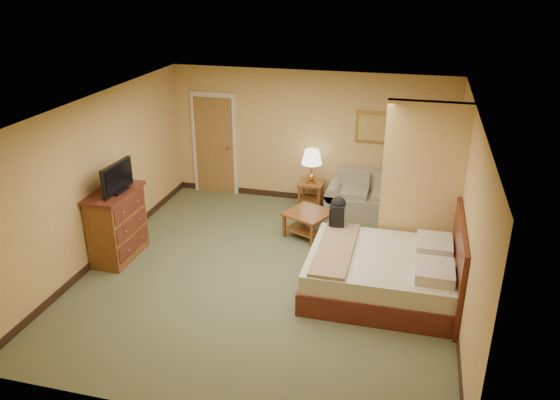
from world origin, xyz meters
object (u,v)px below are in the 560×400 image
(bed, at_px, (389,273))
(coffee_table, at_px, (308,219))
(dresser, at_px, (117,224))
(loveseat, at_px, (370,202))

(bed, bearing_deg, coffee_table, 134.38)
(dresser, height_order, bed, bed)
(coffee_table, distance_m, dresser, 3.18)
(loveseat, distance_m, bed, 2.72)
(loveseat, bearing_deg, bed, -78.61)
(loveseat, xyz_separation_m, dresser, (-3.75, -2.65, 0.31))
(coffee_table, xyz_separation_m, dresser, (-2.80, -1.50, 0.26))
(loveseat, relative_size, bed, 0.73)
(coffee_table, relative_size, bed, 0.42)
(loveseat, bearing_deg, coffee_table, -129.72)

